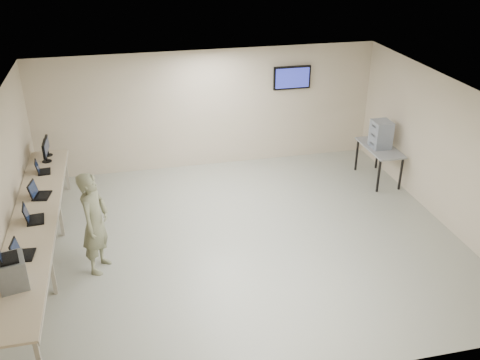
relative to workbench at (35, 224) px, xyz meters
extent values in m
cube|color=#A2A497|center=(3.59, 0.00, -0.83)|extent=(8.00, 7.00, 0.01)
cube|color=white|center=(3.59, 0.00, 1.97)|extent=(8.00, 7.00, 0.01)
cube|color=beige|center=(3.59, 3.50, 0.57)|extent=(8.00, 0.01, 2.80)
cube|color=beige|center=(3.59, -3.50, 0.57)|extent=(8.00, 0.01, 2.80)
cube|color=beige|center=(-0.41, 0.00, 0.57)|extent=(0.01, 7.00, 2.80)
cube|color=beige|center=(7.59, 0.00, 0.57)|extent=(0.01, 7.00, 2.80)
cube|color=black|center=(5.59, 3.48, 1.22)|extent=(0.15, 0.04, 0.15)
cube|color=black|center=(5.59, 3.44, 1.22)|extent=(0.90, 0.06, 0.55)
cube|color=navy|center=(5.59, 3.40, 1.22)|extent=(0.82, 0.01, 0.47)
cube|color=#CAB48A|center=(-0.01, 0.00, 0.05)|extent=(0.75, 6.00, 0.04)
cube|color=#ABA190|center=(0.36, 0.00, 0.02)|extent=(0.02, 6.00, 0.06)
cube|color=#ABA190|center=(-0.31, -0.90, -0.40)|extent=(0.06, 0.06, 0.86)
cube|color=#ABA190|center=(0.29, -0.90, -0.40)|extent=(0.06, 0.06, 0.86)
cube|color=#ABA190|center=(-0.31, 0.90, -0.40)|extent=(0.06, 0.06, 0.86)
cube|color=#ABA190|center=(0.29, 0.90, -0.40)|extent=(0.06, 0.06, 0.86)
cube|color=#ABA190|center=(-0.31, 2.85, -0.40)|extent=(0.06, 0.06, 0.86)
cube|color=#ABA190|center=(0.29, 2.85, -0.40)|extent=(0.06, 0.06, 0.86)
cube|color=gray|center=(-0.06, -1.80, 0.29)|extent=(0.45, 0.49, 0.44)
cube|color=black|center=(-0.06, -1.80, 0.52)|extent=(0.31, 0.38, 0.02)
cube|color=black|center=(-0.01, -1.08, 0.08)|extent=(0.28, 0.37, 0.02)
cube|color=black|center=(-0.14, -1.08, 0.22)|extent=(0.10, 0.34, 0.25)
cube|color=#131D37|center=(-0.12, -1.08, 0.22)|extent=(0.07, 0.29, 0.21)
cube|color=black|center=(0.02, -0.02, 0.09)|extent=(0.30, 0.40, 0.02)
cube|color=black|center=(-0.11, -0.02, 0.23)|extent=(0.10, 0.36, 0.27)
cube|color=#131D37|center=(-0.10, -0.02, 0.23)|extent=(0.08, 0.32, 0.22)
cube|color=black|center=(0.04, 0.84, 0.09)|extent=(0.34, 0.42, 0.02)
cube|color=black|center=(-0.10, 0.84, 0.23)|extent=(0.14, 0.37, 0.27)
cube|color=#131D37|center=(-0.08, 0.84, 0.23)|extent=(0.11, 0.32, 0.23)
cube|color=black|center=(-0.02, 1.90, 0.08)|extent=(0.26, 0.35, 0.02)
cube|color=black|center=(-0.13, 1.90, 0.21)|extent=(0.09, 0.31, 0.23)
cube|color=#131D37|center=(-0.12, 1.90, 0.21)|extent=(0.07, 0.27, 0.20)
cylinder|color=black|center=(-0.01, 2.42, 0.08)|extent=(0.20, 0.20, 0.01)
cube|color=black|center=(-0.01, 2.42, 0.17)|extent=(0.04, 0.03, 0.16)
cube|color=black|center=(-0.01, 2.42, 0.36)|extent=(0.05, 0.44, 0.29)
cube|color=#131D37|center=(0.01, 2.42, 0.36)|extent=(0.00, 0.40, 0.25)
cylinder|color=black|center=(-0.01, 2.75, 0.08)|extent=(0.18, 0.18, 0.01)
cube|color=black|center=(-0.01, 2.75, 0.16)|extent=(0.04, 0.03, 0.14)
cube|color=black|center=(-0.01, 2.75, 0.34)|extent=(0.05, 0.41, 0.27)
cube|color=#131D37|center=(0.01, 2.75, 0.34)|extent=(0.00, 0.37, 0.23)
imported|color=#515740|center=(0.99, -0.34, 0.08)|extent=(0.67, 0.78, 1.82)
cube|color=gray|center=(7.19, 1.79, -0.03)|extent=(0.63, 1.35, 0.04)
cube|color=black|center=(6.92, 1.22, -0.44)|extent=(0.04, 0.04, 0.77)
cube|color=black|center=(6.92, 2.37, -0.44)|extent=(0.04, 0.04, 0.77)
cube|color=black|center=(7.45, 1.22, -0.44)|extent=(0.04, 0.04, 0.77)
cube|color=black|center=(7.45, 2.37, -0.44)|extent=(0.04, 0.04, 0.77)
cube|color=#919EB2|center=(7.17, 1.79, 0.09)|extent=(0.39, 0.43, 0.20)
cube|color=#919EB2|center=(7.17, 1.79, 0.29)|extent=(0.39, 0.43, 0.20)
cube|color=#919EB2|center=(7.17, 1.79, 0.50)|extent=(0.39, 0.43, 0.20)
camera|label=1|loc=(1.64, -8.30, 4.66)|focal=40.00mm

